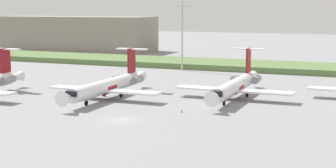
{
  "coord_description": "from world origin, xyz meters",
  "views": [
    {
      "loc": [
        35.71,
        -67.66,
        17.41
      ],
      "look_at": [
        0.0,
        19.48,
        3.0
      ],
      "focal_mm": 53.23,
      "sensor_mm": 36.0,
      "label": 1
    }
  ],
  "objects_px": {
    "regional_jet_third": "(236,85)",
    "safety_cone_front_marker": "(181,111)",
    "antenna_mast": "(182,30)",
    "regional_jet_second": "(108,85)"
  },
  "relations": [
    {
      "from": "antenna_mast",
      "to": "safety_cone_front_marker",
      "type": "bearing_deg",
      "value": -69.41
    },
    {
      "from": "regional_jet_second",
      "to": "antenna_mast",
      "type": "relative_size",
      "value": 1.13
    },
    {
      "from": "safety_cone_front_marker",
      "to": "regional_jet_third",
      "type": "bearing_deg",
      "value": 73.33
    },
    {
      "from": "antenna_mast",
      "to": "safety_cone_front_marker",
      "type": "relative_size",
      "value": 49.99
    },
    {
      "from": "regional_jet_third",
      "to": "antenna_mast",
      "type": "height_order",
      "value": "antenna_mast"
    },
    {
      "from": "regional_jet_third",
      "to": "antenna_mast",
      "type": "xyz_separation_m",
      "value": [
        -25.04,
        36.88,
        8.8
      ]
    },
    {
      "from": "regional_jet_second",
      "to": "safety_cone_front_marker",
      "type": "distance_m",
      "value": 19.51
    },
    {
      "from": "regional_jet_third",
      "to": "safety_cone_front_marker",
      "type": "height_order",
      "value": "regional_jet_third"
    },
    {
      "from": "regional_jet_third",
      "to": "antenna_mast",
      "type": "bearing_deg",
      "value": 124.17
    },
    {
      "from": "regional_jet_second",
      "to": "safety_cone_front_marker",
      "type": "relative_size",
      "value": 56.36
    }
  ]
}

